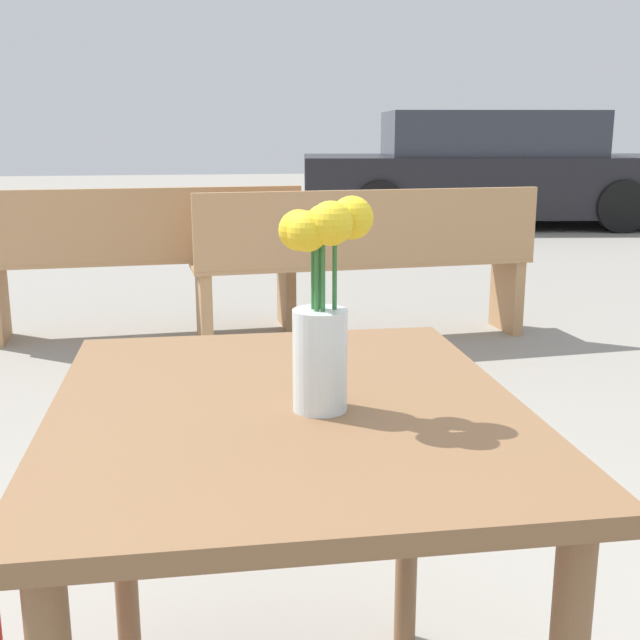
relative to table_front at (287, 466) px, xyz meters
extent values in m
cube|color=brown|center=(0.00, 0.00, 0.10)|extent=(0.75, 0.90, 0.03)
cylinder|color=brown|center=(-0.31, 0.39, -0.27)|extent=(0.05, 0.05, 0.71)
cylinder|color=brown|center=(0.31, 0.39, -0.27)|extent=(0.05, 0.05, 0.71)
cylinder|color=silver|center=(0.05, -0.04, 0.19)|extent=(0.08, 0.08, 0.16)
cylinder|color=silver|center=(0.05, -0.04, 0.16)|extent=(0.07, 0.07, 0.09)
cylinder|color=#337038|center=(0.07, -0.04, 0.26)|extent=(0.01, 0.01, 0.27)
sphere|color=yellow|center=(0.10, -0.04, 0.41)|extent=(0.06, 0.06, 0.06)
cylinder|color=#337038|center=(0.05, -0.04, 0.25)|extent=(0.01, 0.01, 0.26)
sphere|color=yellow|center=(0.06, -0.01, 0.40)|extent=(0.06, 0.06, 0.06)
cylinder|color=#337038|center=(0.04, -0.04, 0.25)|extent=(0.01, 0.01, 0.25)
sphere|color=yellow|center=(0.02, -0.02, 0.39)|extent=(0.06, 0.06, 0.06)
cylinder|color=#337038|center=(0.04, -0.05, 0.25)|extent=(0.01, 0.01, 0.25)
sphere|color=yellow|center=(0.02, -0.07, 0.39)|extent=(0.06, 0.06, 0.06)
cylinder|color=#337038|center=(0.05, -0.05, 0.25)|extent=(0.01, 0.01, 0.26)
sphere|color=yellow|center=(0.06, -0.08, 0.41)|extent=(0.06, 0.06, 0.06)
cube|color=tan|center=(0.78, 3.10, -0.19)|extent=(1.91, 0.51, 0.02)
cube|color=tan|center=(0.80, 2.94, 0.02)|extent=(1.89, 0.19, 0.40)
cube|color=tan|center=(-0.10, 3.03, -0.41)|extent=(0.09, 0.33, 0.43)
cube|color=tan|center=(1.67, 3.17, -0.41)|extent=(0.09, 0.33, 0.43)
cube|color=tan|center=(-0.41, 3.42, -0.19)|extent=(1.76, 0.47, 0.02)
cube|color=tan|center=(-0.40, 3.26, 0.02)|extent=(1.74, 0.15, 0.40)
cube|color=tan|center=(0.40, 3.47, -0.41)|extent=(0.08, 0.33, 0.43)
cube|color=black|center=(3.43, 8.32, -0.14)|extent=(4.64, 2.32, 0.70)
cube|color=#2D333D|center=(3.43, 8.32, 0.47)|extent=(2.64, 1.92, 0.52)
cylinder|color=black|center=(4.90, 8.96, -0.33)|extent=(0.62, 0.26, 0.60)
cylinder|color=black|center=(4.68, 7.31, -0.33)|extent=(0.62, 0.26, 0.60)
cylinder|color=black|center=(2.17, 9.33, -0.33)|extent=(0.62, 0.26, 0.60)
cylinder|color=black|center=(1.95, 7.68, -0.33)|extent=(0.62, 0.26, 0.60)
camera|label=1|loc=(-0.14, -1.21, 0.54)|focal=45.00mm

